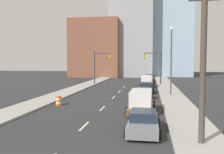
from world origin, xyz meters
TOP-DOWN VIEW (x-y plane):
  - sidewalk_left at (-7.30, 46.45)m, footprint 3.12×92.90m
  - sidewalk_right at (7.30, 46.45)m, footprint 3.12×92.90m
  - lane_stripe_at_8m at (0.00, 8.45)m, footprint 0.16×2.40m
  - lane_stripe_at_15m at (0.00, 15.13)m, footprint 0.16×2.40m
  - lane_stripe_at_22m at (0.00, 22.32)m, footprint 0.16×2.40m
  - lane_stripe_at_28m at (0.00, 28.39)m, footprint 0.16×2.40m
  - lane_stripe_at_35m at (0.00, 34.95)m, footprint 0.16×2.40m
  - building_brick_left at (-11.14, 65.65)m, footprint 14.00×16.00m
  - building_office_center at (-0.94, 69.65)m, footprint 12.00×20.00m
  - building_glass_right at (9.91, 73.65)m, footprint 13.00×20.00m
  - traffic_signal_left at (-5.49, 39.81)m, footprint 3.40×0.35m
  - traffic_signal_right at (5.57, 39.81)m, footprint 3.40×0.35m
  - utility_pole_right_near at (7.26, 5.47)m, footprint 1.60×0.32m
  - traffic_barrel at (-4.72, 15.97)m, footprint 0.56×0.56m
  - street_lamp at (7.16, 24.83)m, footprint 0.44×0.44m
  - sedan_gray at (4.11, 7.70)m, footprint 2.16×4.77m
  - box_truck_brown at (3.76, 13.79)m, footprint 2.44×6.06m
  - sedan_silver at (3.72, 21.27)m, footprint 2.22×4.35m
  - sedan_black at (3.95, 27.76)m, footprint 2.20×4.70m
  - box_truck_red at (3.96, 34.51)m, footprint 2.42×5.40m
  - sedan_navy at (3.90, 40.87)m, footprint 2.18×4.35m
  - sedan_maroon at (4.17, 46.17)m, footprint 2.21×4.44m
  - sedan_white at (4.19, 51.67)m, footprint 2.13×4.44m

SIDE VIEW (x-z plane):
  - lane_stripe_at_8m at x=0.00m, z-range 0.00..0.01m
  - lane_stripe_at_15m at x=0.00m, z-range 0.00..0.01m
  - lane_stripe_at_22m at x=0.00m, z-range 0.00..0.01m
  - lane_stripe_at_28m at x=0.00m, z-range 0.00..0.01m
  - lane_stripe_at_35m at x=0.00m, z-range 0.00..0.01m
  - sidewalk_left at x=-7.30m, z-range 0.00..0.18m
  - sidewalk_right at x=7.30m, z-range 0.00..0.18m
  - traffic_barrel at x=-4.72m, z-range 0.00..0.95m
  - sedan_gray at x=4.11m, z-range -0.06..1.31m
  - sedan_silver at x=3.72m, z-range -0.06..1.33m
  - sedan_white at x=4.19m, z-range -0.06..1.37m
  - sedan_black at x=3.95m, z-range -0.07..1.43m
  - sedan_navy at x=3.90m, z-range -0.07..1.44m
  - sedan_maroon at x=4.17m, z-range -0.06..1.45m
  - box_truck_brown at x=3.76m, z-range -0.04..1.93m
  - box_truck_red at x=3.96m, z-range -0.06..2.05m
  - traffic_signal_left at x=-5.49m, z-range 0.87..7.31m
  - traffic_signal_right at x=5.57m, z-range 0.87..7.31m
  - utility_pole_right_near at x=7.26m, z-range 0.12..8.63m
  - street_lamp at x=7.16m, z-range 0.67..9.54m
  - building_brick_left at x=-11.14m, z-range 0.00..16.32m
  - building_glass_right at x=9.91m, z-range 0.00..26.81m
  - building_office_center at x=-0.94m, z-range 0.00..30.96m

